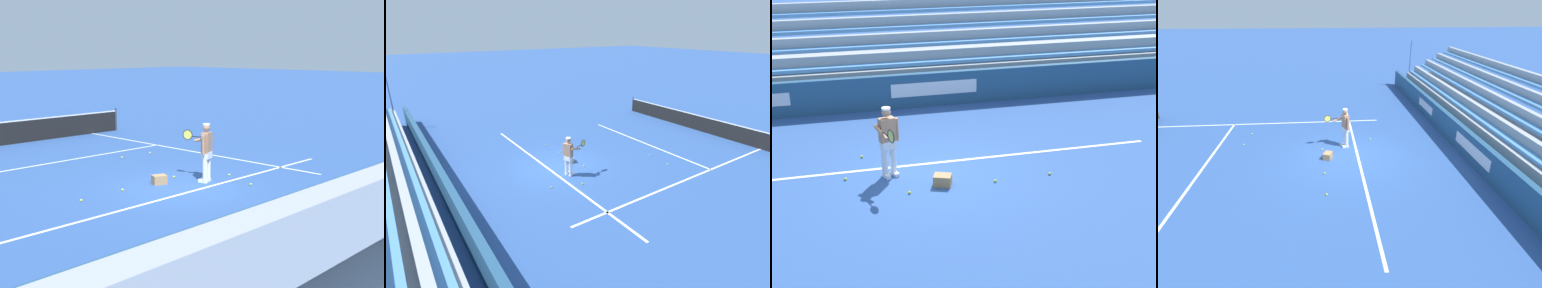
# 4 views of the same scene
# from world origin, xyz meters

# --- Properties ---
(ground_plane) EXTENTS (160.00, 160.00, 0.00)m
(ground_plane) POSITION_xyz_m (0.00, 0.00, 0.00)
(ground_plane) COLOR #2D5193
(court_baseline_white) EXTENTS (12.00, 0.10, 0.01)m
(court_baseline_white) POSITION_xyz_m (0.00, -0.50, 0.00)
(court_baseline_white) COLOR white
(court_baseline_white) RESTS_ON ground
(court_sideline_white) EXTENTS (0.10, 12.00, 0.01)m
(court_sideline_white) POSITION_xyz_m (4.11, 4.00, 0.00)
(court_sideline_white) COLOR white
(court_sideline_white) RESTS_ON ground
(court_service_line_white) EXTENTS (8.22, 0.10, 0.01)m
(court_service_line_white) POSITION_xyz_m (0.00, 5.50, 0.00)
(court_service_line_white) COLOR white
(court_service_line_white) RESTS_ON ground
(back_wall_sponsor_board) EXTENTS (23.84, 0.25, 1.10)m
(back_wall_sponsor_board) POSITION_xyz_m (0.01, -4.90, 0.55)
(back_wall_sponsor_board) COLOR navy
(back_wall_sponsor_board) RESTS_ON ground
(tennis_player) EXTENTS (0.58, 1.07, 1.71)m
(tennis_player) POSITION_xyz_m (0.97, -0.05, 0.89)
(tennis_player) COLOR silver
(tennis_player) RESTS_ON ground
(ball_box_cardboard) EXTENTS (0.48, 0.43, 0.26)m
(ball_box_cardboard) POSITION_xyz_m (-0.15, 0.73, 0.13)
(ball_box_cardboard) COLOR #A87F51
(ball_box_cardboard) RESTS_ON ground
(tennis_ball_toward_net) EXTENTS (0.07, 0.07, 0.07)m
(tennis_ball_toward_net) POSITION_xyz_m (2.01, -0.07, 0.03)
(tennis_ball_toward_net) COLOR #CCE533
(tennis_ball_toward_net) RESTS_ON ground
(tennis_ball_on_baseline) EXTENTS (0.07, 0.07, 0.07)m
(tennis_ball_on_baseline) POSITION_xyz_m (1.54, -1.26, 0.03)
(tennis_ball_on_baseline) COLOR #CCE533
(tennis_ball_on_baseline) RESTS_ON ground
(tennis_ball_far_left) EXTENTS (0.07, 0.07, 0.07)m
(tennis_ball_far_left) POSITION_xyz_m (-2.75, 0.83, 0.03)
(tennis_ball_far_left) COLOR #CCE533
(tennis_ball_far_left) RESTS_ON ground
(tennis_ball_by_box) EXTENTS (0.07, 0.07, 0.07)m
(tennis_ball_by_box) POSITION_xyz_m (0.65, 0.95, 0.03)
(tennis_ball_by_box) COLOR #CCE533
(tennis_ball_by_box) RESTS_ON ground
(tennis_ball_midcourt) EXTENTS (0.07, 0.07, 0.07)m
(tennis_ball_midcourt) POSITION_xyz_m (1.45, 4.42, 0.03)
(tennis_ball_midcourt) COLOR #CCE533
(tennis_ball_midcourt) RESTS_ON ground
(tennis_ball_near_player) EXTENTS (0.07, 0.07, 0.07)m
(tennis_ball_near_player) POSITION_xyz_m (2.68, 4.31, 0.03)
(tennis_ball_near_player) COLOR #CCE533
(tennis_ball_near_player) RESTS_ON ground
(tennis_ball_far_right) EXTENTS (0.07, 0.07, 0.07)m
(tennis_ball_far_right) POSITION_xyz_m (-1.37, 0.88, 0.03)
(tennis_ball_far_right) COLOR #CCE533
(tennis_ball_far_right) RESTS_ON ground
(tennis_net) EXTENTS (11.09, 0.09, 1.07)m
(tennis_net) POSITION_xyz_m (0.00, 9.90, 0.49)
(tennis_net) COLOR #33383D
(tennis_net) RESTS_ON ground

